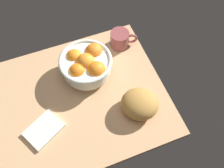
{
  "coord_description": "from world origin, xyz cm",
  "views": [
    {
      "loc": [
        2.28,
        47.67,
        93.19
      ],
      "look_at": [
        -15.61,
        1.21,
        5.0
      ],
      "focal_mm": 39.74,
      "sensor_mm": 36.0,
      "label": 1
    }
  ],
  "objects_px": {
    "mug": "(120,39)",
    "fruit_bowl": "(86,64)",
    "bread_loaf": "(140,104)",
    "napkin_folded": "(44,130)"
  },
  "relations": [
    {
      "from": "bread_loaf",
      "to": "napkin_folded",
      "type": "xyz_separation_m",
      "value": [
        0.38,
        -0.05,
        -0.04
      ]
    },
    {
      "from": "fruit_bowl",
      "to": "bread_loaf",
      "type": "bearing_deg",
      "value": 120.67
    },
    {
      "from": "mug",
      "to": "fruit_bowl",
      "type": "bearing_deg",
      "value": 26.16
    },
    {
      "from": "fruit_bowl",
      "to": "bread_loaf",
      "type": "height_order",
      "value": "fruit_bowl"
    },
    {
      "from": "bread_loaf",
      "to": "napkin_folded",
      "type": "bearing_deg",
      "value": -7.03
    },
    {
      "from": "fruit_bowl",
      "to": "bread_loaf",
      "type": "relative_size",
      "value": 1.5
    },
    {
      "from": "fruit_bowl",
      "to": "napkin_folded",
      "type": "xyz_separation_m",
      "value": [
        0.24,
        0.19,
        -0.06
      ]
    },
    {
      "from": "bread_loaf",
      "to": "mug",
      "type": "height_order",
      "value": "bread_loaf"
    },
    {
      "from": "fruit_bowl",
      "to": "napkin_folded",
      "type": "height_order",
      "value": "fruit_bowl"
    },
    {
      "from": "napkin_folded",
      "to": "mug",
      "type": "bearing_deg",
      "value": -146.74
    }
  ]
}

